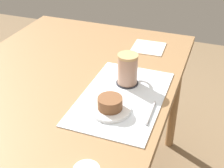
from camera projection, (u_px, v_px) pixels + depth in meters
dining_table at (60, 96)px, 1.27m from camera, size 1.28×0.90×0.71m
placemat at (122, 97)px, 1.14m from camera, size 0.46×0.29×0.00m
pastry_plate at (110, 109)px, 1.06m from camera, size 0.14×0.14×0.01m
pastry at (110, 103)px, 1.05m from camera, size 0.08×0.08×0.04m
coffee_coaster at (127, 83)px, 1.21m from camera, size 0.09×0.09×0.00m
coffee_mug at (128, 69)px, 1.18m from camera, size 0.11×0.08×0.12m
teaspoon at (151, 113)px, 1.05m from camera, size 0.13×0.01×0.01m
paper_napkin at (148, 48)px, 1.49m from camera, size 0.16×0.16×0.00m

